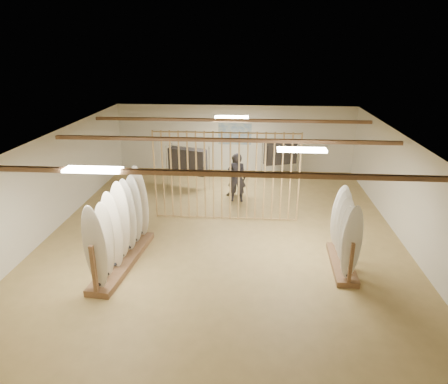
# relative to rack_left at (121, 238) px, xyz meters

# --- Properties ---
(floor) EXTENTS (12.00, 12.00, 0.00)m
(floor) POSITION_rel_rack_left_xyz_m (2.37, 2.12, -0.72)
(floor) COLOR tan
(floor) RESTS_ON ground
(ceiling) EXTENTS (12.00, 12.00, 0.00)m
(ceiling) POSITION_rel_rack_left_xyz_m (2.37, 2.12, 2.08)
(ceiling) COLOR gray
(ceiling) RESTS_ON ground
(wall_back) EXTENTS (12.00, 0.00, 12.00)m
(wall_back) POSITION_rel_rack_left_xyz_m (2.37, 8.12, 0.68)
(wall_back) COLOR silver
(wall_back) RESTS_ON ground
(wall_front) EXTENTS (12.00, 0.00, 12.00)m
(wall_front) POSITION_rel_rack_left_xyz_m (2.37, -3.88, 0.68)
(wall_front) COLOR silver
(wall_front) RESTS_ON ground
(wall_left) EXTENTS (0.00, 12.00, 12.00)m
(wall_left) POSITION_rel_rack_left_xyz_m (-2.63, 2.12, 0.68)
(wall_left) COLOR silver
(wall_left) RESTS_ON ground
(wall_right) EXTENTS (0.00, 12.00, 12.00)m
(wall_right) POSITION_rel_rack_left_xyz_m (7.37, 2.12, 0.68)
(wall_right) COLOR silver
(wall_right) RESTS_ON ground
(ceiling_slats) EXTENTS (9.50, 6.12, 0.10)m
(ceiling_slats) POSITION_rel_rack_left_xyz_m (2.37, 2.12, 2.00)
(ceiling_slats) COLOR brown
(ceiling_slats) RESTS_ON ground
(light_panels) EXTENTS (1.20, 0.35, 0.06)m
(light_panels) POSITION_rel_rack_left_xyz_m (2.37, 2.12, 2.02)
(light_panels) COLOR white
(light_panels) RESTS_ON ground
(bamboo_partition) EXTENTS (4.45, 0.05, 2.78)m
(bamboo_partition) POSITION_rel_rack_left_xyz_m (2.37, 2.92, 0.68)
(bamboo_partition) COLOR tan
(bamboo_partition) RESTS_ON ground
(poster) EXTENTS (1.40, 0.03, 0.90)m
(poster) POSITION_rel_rack_left_xyz_m (2.37, 8.10, 0.88)
(poster) COLOR #2F61A4
(poster) RESTS_ON ground
(rack_left) EXTENTS (0.84, 3.04, 2.10)m
(rack_left) POSITION_rel_rack_left_xyz_m (0.00, 0.00, 0.00)
(rack_left) COLOR brown
(rack_left) RESTS_ON floor
(rack_right) EXTENTS (0.59, 1.98, 1.87)m
(rack_right) POSITION_rel_rack_left_xyz_m (5.45, 0.30, -0.09)
(rack_right) COLOR brown
(rack_right) RESTS_ON floor
(clothing_rack_a) EXTENTS (1.50, 0.83, 1.67)m
(clothing_rack_a) POSITION_rel_rack_left_xyz_m (0.75, 5.58, 0.37)
(clothing_rack_a) COLOR silver
(clothing_rack_a) RESTS_ON floor
(clothing_rack_b) EXTENTS (1.37, 0.79, 1.53)m
(clothing_rack_b) POSITION_rel_rack_left_xyz_m (4.27, 7.34, 0.27)
(clothing_rack_b) COLOR silver
(clothing_rack_b) RESTS_ON floor
(shopper_a) EXTENTS (0.72, 0.49, 1.97)m
(shopper_a) POSITION_rel_rack_left_xyz_m (2.63, 4.47, 0.26)
(shopper_a) COLOR #29272F
(shopper_a) RESTS_ON floor
(shopper_b) EXTENTS (0.88, 0.71, 1.75)m
(shopper_b) POSITION_rel_rack_left_xyz_m (2.61, 4.94, 0.16)
(shopper_b) COLOR #3C3A2E
(shopper_b) RESTS_ON floor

